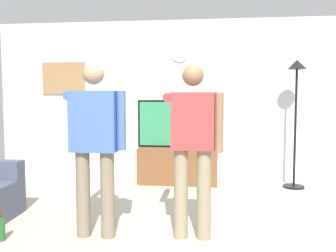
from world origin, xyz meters
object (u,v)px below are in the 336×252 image
at_px(framed_picture, 64,78).
at_px(floor_lamp, 296,97).
at_px(television, 178,124).
at_px(person_standing_nearer_couch, 193,141).
at_px(person_standing_nearer_lamp, 95,138).
at_px(beverage_bottle, 2,228).
at_px(tv_stand, 178,165).
at_px(wall_clock, 180,53).

bearing_deg(framed_picture, floor_lamp, -5.87).
distance_m(television, person_standing_nearer_couch, 2.36).
relative_size(framed_picture, person_standing_nearer_couch, 0.45).
bearing_deg(person_standing_nearer_couch, person_standing_nearer_lamp, -175.71).
bearing_deg(beverage_bottle, person_standing_nearer_couch, 9.27).
xyz_separation_m(person_standing_nearer_lamp, beverage_bottle, (-0.88, -0.23, -0.87)).
bearing_deg(tv_stand, beverage_bottle, -120.19).
bearing_deg(framed_picture, beverage_bottle, -79.41).
bearing_deg(television, wall_clock, 90.00).
distance_m(floor_lamp, person_standing_nearer_lamp, 3.35).
distance_m(wall_clock, floor_lamp, 2.01).
bearing_deg(television, framed_picture, 173.06).
bearing_deg(television, beverage_bottle, -119.75).
bearing_deg(person_standing_nearer_lamp, wall_clock, 76.76).
bearing_deg(beverage_bottle, television, 60.25).
xyz_separation_m(floor_lamp, beverage_bottle, (-3.33, -2.48, -1.29)).
distance_m(television, framed_picture, 2.20).
height_order(tv_stand, television, television).
height_order(floor_lamp, beverage_bottle, floor_lamp).
distance_m(framed_picture, beverage_bottle, 3.35).
bearing_deg(person_standing_nearer_lamp, floor_lamp, 42.64).
height_order(wall_clock, beverage_bottle, wall_clock).
distance_m(tv_stand, wall_clock, 1.88).
bearing_deg(framed_picture, person_standing_nearer_lamp, -61.82).
height_order(framed_picture, beverage_bottle, framed_picture).
distance_m(framed_picture, person_standing_nearer_lamp, 3.10).
distance_m(person_standing_nearer_lamp, person_standing_nearer_couch, 0.97).
relative_size(wall_clock, beverage_bottle, 0.98).
height_order(tv_stand, person_standing_nearer_lamp, person_standing_nearer_lamp).
relative_size(television, wall_clock, 4.39).
xyz_separation_m(framed_picture, floor_lamp, (3.87, -0.40, -0.33)).
bearing_deg(person_standing_nearer_lamp, tv_stand, 75.20).
bearing_deg(person_standing_nearer_couch, television, 98.48).
bearing_deg(beverage_bottle, framed_picture, 100.59).
relative_size(floor_lamp, person_standing_nearer_couch, 1.15).
xyz_separation_m(person_standing_nearer_couch, beverage_bottle, (-1.85, -0.30, -0.85)).
relative_size(person_standing_nearer_lamp, person_standing_nearer_couch, 1.01).
relative_size(person_standing_nearer_lamp, beverage_bottle, 5.64).
bearing_deg(wall_clock, person_standing_nearer_couch, -82.32).
bearing_deg(person_standing_nearer_couch, floor_lamp, 55.89).
xyz_separation_m(framed_picture, person_standing_nearer_lamp, (1.42, -2.65, -0.74)).
bearing_deg(tv_stand, television, 90.00).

